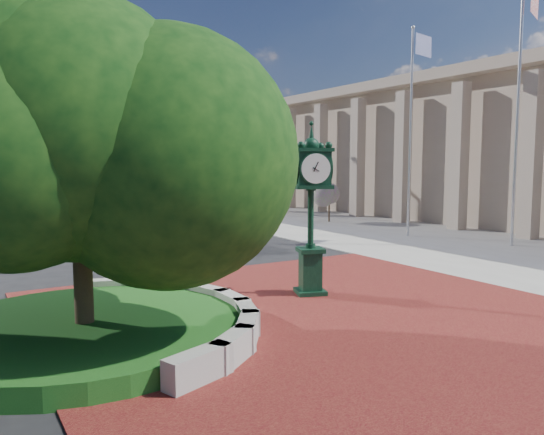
{
  "coord_description": "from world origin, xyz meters",
  "views": [
    {
      "loc": [
        -7.11,
        -10.51,
        3.48
      ],
      "look_at": [
        0.2,
        1.5,
        2.04
      ],
      "focal_mm": 35.0,
      "sensor_mm": 36.0,
      "label": 1
    }
  ],
  "objects": [
    {
      "name": "ground",
      "position": [
        0.0,
        0.0,
        0.0
      ],
      "size": [
        200.0,
        200.0,
        0.0
      ],
      "primitive_type": "plane",
      "color": "black",
      "rests_on": "ground"
    },
    {
      "name": "plaza",
      "position": [
        0.0,
        -1.0,
        0.02
      ],
      "size": [
        12.0,
        12.0,
        0.04
      ],
      "primitive_type": "cube",
      "color": "maroon",
      "rests_on": "ground"
    },
    {
      "name": "sidewalk",
      "position": [
        16.0,
        10.0,
        0.02
      ],
      "size": [
        20.0,
        50.0,
        0.04
      ],
      "primitive_type": "cube",
      "color": "#9E9B93",
      "rests_on": "ground"
    },
    {
      "name": "planter_wall",
      "position": [
        -2.71,
        -0.0,
        0.27
      ],
      "size": [
        2.96,
        6.77,
        0.54
      ],
      "color": "#9E9B93",
      "rests_on": "ground"
    },
    {
      "name": "grass_bed",
      "position": [
        -5.0,
        0.0,
        0.2
      ],
      "size": [
        6.1,
        6.1,
        0.4
      ],
      "primitive_type": "cylinder",
      "color": "#124014",
      "rests_on": "ground"
    },
    {
      "name": "civic_building",
      "position": [
        23.6,
        12.0,
        4.33
      ],
      "size": [
        17.35,
        44.0,
        8.6
      ],
      "color": "tan",
      "rests_on": "ground"
    },
    {
      "name": "overpass",
      "position": [
        -0.22,
        70.0,
        6.54
      ],
      "size": [
        90.0,
        12.0,
        7.5
      ],
      "color": "#9E9B93",
      "rests_on": "ground"
    },
    {
      "name": "tree_planter",
      "position": [
        -5.0,
        0.0,
        3.72
      ],
      "size": [
        5.2,
        5.2,
        6.33
      ],
      "color": "#38281C",
      "rests_on": "ground"
    },
    {
      "name": "tree_street",
      "position": [
        -4.0,
        18.0,
        3.24
      ],
      "size": [
        4.4,
        4.4,
        5.45
      ],
      "color": "#38281C",
      "rests_on": "ground"
    },
    {
      "name": "post_clock",
      "position": [
        0.92,
        0.74,
        2.46
      ],
      "size": [
        1.15,
        1.15,
        4.48
      ],
      "color": "black",
      "rests_on": "ground"
    },
    {
      "name": "parked_car",
      "position": [
        -0.21,
        39.34,
        0.73
      ],
      "size": [
        3.04,
        4.6,
        1.45
      ],
      "primitive_type": "imported",
      "rotation": [
        0.0,
        0.0,
        0.34
      ],
      "color": "#560C0D",
      "rests_on": "ground"
    },
    {
      "name": "flagpole_a",
      "position": [
        12.98,
        3.09,
        5.62
      ],
      "size": [
        1.65,
        0.63,
        10.96
      ],
      "color": "silver",
      "rests_on": "ground"
    },
    {
      "name": "flagpole_b",
      "position": [
        11.41,
        7.49,
        5.0
      ],
      "size": [
        1.51,
        0.34,
        9.76
      ],
      "color": "silver",
      "rests_on": "ground"
    },
    {
      "name": "street_lamp_near",
      "position": [
        5.07,
        27.79,
        5.92
      ],
      "size": [
        2.26,
        0.58,
        10.11
      ],
      "color": "slate",
      "rests_on": "ground"
    },
    {
      "name": "shrub_near",
      "position": [
        11.98,
        14.37,
        1.59
      ],
      "size": [
        1.2,
        1.2,
        2.2
      ],
      "color": "#38281C",
      "rests_on": "ground"
    },
    {
      "name": "shrub_mid",
      "position": [
        12.36,
        19.94,
        1.59
      ],
      "size": [
        1.2,
        1.2,
        2.2
      ],
      "color": "#38281C",
      "rests_on": "ground"
    },
    {
      "name": "shrub_far",
      "position": [
        12.57,
        22.87,
        1.59
      ],
      "size": [
        1.2,
        1.2,
        2.2
      ],
      "color": "#38281C",
      "rests_on": "ground"
    }
  ]
}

